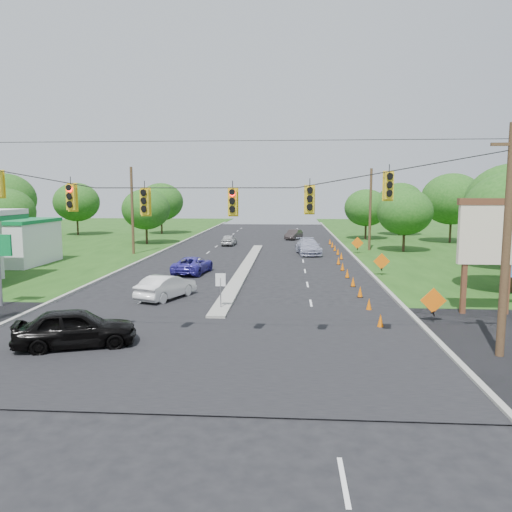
# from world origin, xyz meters

# --- Properties ---
(ground) EXTENTS (160.00, 160.00, 0.00)m
(ground) POSITION_xyz_m (0.00, 0.00, 0.00)
(ground) COLOR black
(ground) RESTS_ON ground
(cross_street) EXTENTS (160.00, 14.00, 0.02)m
(cross_street) POSITION_xyz_m (0.00, 0.00, 0.00)
(cross_street) COLOR black
(cross_street) RESTS_ON ground
(curb_left) EXTENTS (0.25, 110.00, 0.16)m
(curb_left) POSITION_xyz_m (-10.10, 30.00, 0.00)
(curb_left) COLOR gray
(curb_left) RESTS_ON ground
(curb_right) EXTENTS (0.25, 110.00, 0.16)m
(curb_right) POSITION_xyz_m (10.10, 30.00, 0.00)
(curb_right) COLOR gray
(curb_right) RESTS_ON ground
(median) EXTENTS (1.00, 34.00, 0.18)m
(median) POSITION_xyz_m (0.00, 21.00, 0.00)
(median) COLOR gray
(median) RESTS_ON ground
(median_sign) EXTENTS (0.55, 0.06, 2.05)m
(median_sign) POSITION_xyz_m (0.00, 6.00, 1.46)
(median_sign) COLOR gray
(median_sign) RESTS_ON ground
(signal_span) EXTENTS (25.60, 0.32, 9.00)m
(signal_span) POSITION_xyz_m (-0.05, -1.00, 4.97)
(signal_span) COLOR #422D1C
(signal_span) RESTS_ON ground
(utility_pole_far_left) EXTENTS (0.28, 0.28, 9.00)m
(utility_pole_far_left) POSITION_xyz_m (-12.50, 30.00, 4.50)
(utility_pole_far_left) COLOR #422D1C
(utility_pole_far_left) RESTS_ON ground
(utility_pole_far_right) EXTENTS (0.28, 0.28, 9.00)m
(utility_pole_far_right) POSITION_xyz_m (12.50, 35.00, 4.50)
(utility_pole_far_right) COLOR #422D1C
(utility_pole_far_right) RESTS_ON ground
(pylon_sign) EXTENTS (5.90, 2.30, 6.12)m
(pylon_sign) POSITION_xyz_m (14.31, 6.20, 4.00)
(pylon_sign) COLOR #59331E
(pylon_sign) RESTS_ON ground
(cone_0) EXTENTS (0.32, 0.32, 0.70)m
(cone_0) POSITION_xyz_m (8.09, 3.00, 0.35)
(cone_0) COLOR #DE5F05
(cone_0) RESTS_ON ground
(cone_1) EXTENTS (0.32, 0.32, 0.70)m
(cone_1) POSITION_xyz_m (8.09, 6.50, 0.35)
(cone_1) COLOR #DE5F05
(cone_1) RESTS_ON ground
(cone_2) EXTENTS (0.32, 0.32, 0.70)m
(cone_2) POSITION_xyz_m (8.09, 10.00, 0.35)
(cone_2) COLOR #DE5F05
(cone_2) RESTS_ON ground
(cone_3) EXTENTS (0.32, 0.32, 0.70)m
(cone_3) POSITION_xyz_m (8.09, 13.50, 0.35)
(cone_3) COLOR #DE5F05
(cone_3) RESTS_ON ground
(cone_4) EXTENTS (0.32, 0.32, 0.70)m
(cone_4) POSITION_xyz_m (8.09, 17.00, 0.35)
(cone_4) COLOR #DE5F05
(cone_4) RESTS_ON ground
(cone_5) EXTENTS (0.32, 0.32, 0.70)m
(cone_5) POSITION_xyz_m (8.09, 20.50, 0.35)
(cone_5) COLOR #DE5F05
(cone_5) RESTS_ON ground
(cone_6) EXTENTS (0.32, 0.32, 0.70)m
(cone_6) POSITION_xyz_m (8.09, 24.00, 0.35)
(cone_6) COLOR #DE5F05
(cone_6) RESTS_ON ground
(cone_7) EXTENTS (0.32, 0.32, 0.70)m
(cone_7) POSITION_xyz_m (8.69, 27.50, 0.35)
(cone_7) COLOR #DE5F05
(cone_7) RESTS_ON ground
(cone_8) EXTENTS (0.32, 0.32, 0.70)m
(cone_8) POSITION_xyz_m (8.69, 31.00, 0.35)
(cone_8) COLOR #DE5F05
(cone_8) RESTS_ON ground
(cone_9) EXTENTS (0.32, 0.32, 0.70)m
(cone_9) POSITION_xyz_m (8.69, 34.50, 0.35)
(cone_9) COLOR #DE5F05
(cone_9) RESTS_ON ground
(cone_10) EXTENTS (0.32, 0.32, 0.70)m
(cone_10) POSITION_xyz_m (8.69, 38.00, 0.35)
(cone_10) COLOR #DE5F05
(cone_10) RESTS_ON ground
(cone_11) EXTENTS (0.32, 0.32, 0.70)m
(cone_11) POSITION_xyz_m (8.69, 41.50, 0.35)
(cone_11) COLOR #DE5F05
(cone_11) RESTS_ON ground
(work_sign_0) EXTENTS (1.27, 0.58, 1.37)m
(work_sign_0) POSITION_xyz_m (10.80, 4.00, 1.09)
(work_sign_0) COLOR black
(work_sign_0) RESTS_ON ground
(work_sign_1) EXTENTS (1.27, 0.58, 1.37)m
(work_sign_1) POSITION_xyz_m (10.80, 18.00, 1.09)
(work_sign_1) COLOR black
(work_sign_1) RESTS_ON ground
(work_sign_2) EXTENTS (1.27, 0.58, 1.37)m
(work_sign_2) POSITION_xyz_m (10.80, 32.00, 1.09)
(work_sign_2) COLOR black
(work_sign_2) RESTS_ON ground
(tree_2) EXTENTS (5.88, 5.88, 6.86)m
(tree_2) POSITION_xyz_m (-26.00, 30.00, 4.34)
(tree_2) COLOR black
(tree_2) RESTS_ON ground
(tree_3) EXTENTS (7.56, 7.56, 8.82)m
(tree_3) POSITION_xyz_m (-32.00, 40.00, 5.58)
(tree_3) COLOR black
(tree_3) RESTS_ON ground
(tree_4) EXTENTS (6.72, 6.72, 7.84)m
(tree_4) POSITION_xyz_m (-28.00, 52.00, 4.96)
(tree_4) COLOR black
(tree_4) RESTS_ON ground
(tree_5) EXTENTS (5.88, 5.88, 6.86)m
(tree_5) POSITION_xyz_m (-14.00, 40.00, 4.34)
(tree_5) COLOR black
(tree_5) RESTS_ON ground
(tree_6) EXTENTS (6.72, 6.72, 7.84)m
(tree_6) POSITION_xyz_m (-16.00, 55.00, 4.96)
(tree_6) COLOR black
(tree_6) RESTS_ON ground
(tree_9) EXTENTS (5.88, 5.88, 6.86)m
(tree_9) POSITION_xyz_m (16.00, 34.00, 4.34)
(tree_9) COLOR black
(tree_9) RESTS_ON ground
(tree_10) EXTENTS (7.56, 7.56, 8.82)m
(tree_10) POSITION_xyz_m (24.00, 44.00, 5.58)
(tree_10) COLOR black
(tree_10) RESTS_ON ground
(tree_11) EXTENTS (6.72, 6.72, 7.84)m
(tree_11) POSITION_xyz_m (20.00, 55.00, 4.96)
(tree_11) COLOR black
(tree_11) RESTS_ON ground
(tree_12) EXTENTS (5.88, 5.88, 6.86)m
(tree_12) POSITION_xyz_m (14.00, 48.00, 4.34)
(tree_12) COLOR black
(tree_12) RESTS_ON ground
(black_sedan) EXTENTS (5.25, 3.40, 1.66)m
(black_sedan) POSITION_xyz_m (-5.11, -0.91, 0.83)
(black_sedan) COLOR black
(black_sedan) RESTS_ON ground
(white_sedan) EXTENTS (3.07, 4.73, 1.47)m
(white_sedan) POSITION_xyz_m (-3.71, 8.75, 0.74)
(white_sedan) COLOR silver
(white_sedan) RESTS_ON ground
(blue_pickup) EXTENTS (2.88, 5.15, 1.36)m
(blue_pickup) POSITION_xyz_m (-3.96, 18.31, 0.68)
(blue_pickup) COLOR #372DA1
(blue_pickup) RESTS_ON ground
(silver_car_far) EXTENTS (2.85, 5.74, 1.60)m
(silver_car_far) POSITION_xyz_m (5.66, 31.25, 0.80)
(silver_car_far) COLOR #A7AAC2
(silver_car_far) RESTS_ON ground
(silver_car_oncoming) EXTENTS (1.72, 3.94, 1.32)m
(silver_car_oncoming) POSITION_xyz_m (-3.67, 39.60, 0.66)
(silver_car_oncoming) COLOR #B1B1B1
(silver_car_oncoming) RESTS_ON ground
(dark_car_receding) EXTENTS (2.62, 4.34, 1.35)m
(dark_car_receding) POSITION_xyz_m (4.25, 47.81, 0.67)
(dark_car_receding) COLOR #2E2727
(dark_car_receding) RESTS_ON ground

